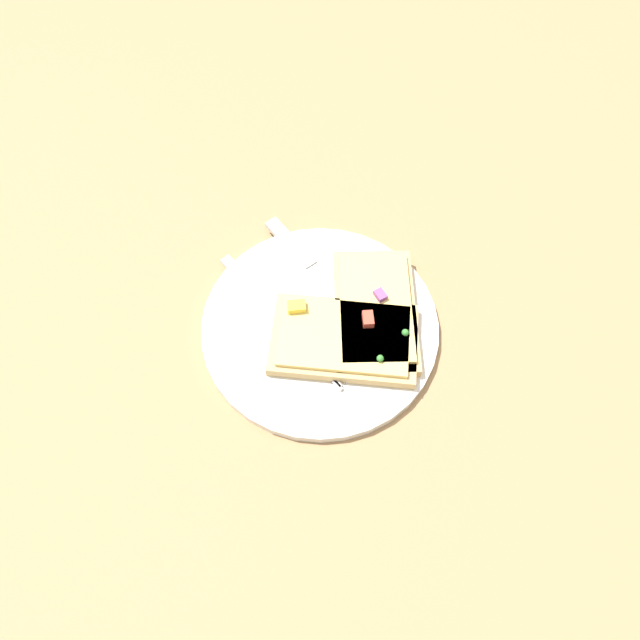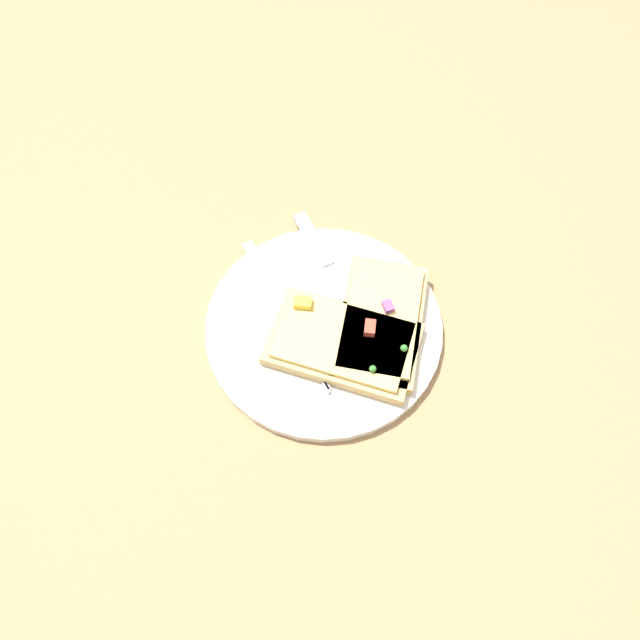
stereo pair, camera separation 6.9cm
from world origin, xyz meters
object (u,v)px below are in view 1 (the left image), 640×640
Objects in this scene: pizza_slice_corner at (375,310)px; pizza_slice_main at (344,339)px; plate at (320,327)px; fork at (289,325)px; knife at (316,272)px.

pizza_slice_main is at bearing -46.38° from pizza_slice_corner.
fork is at bearing -6.62° from plate.
knife is 0.09m from pizza_slice_corner.
pizza_slice_corner is (-0.06, -0.00, 0.02)m from plate.
pizza_slice_corner reaches higher than plate.
fork is at bearing -81.98° from pizza_slice_corner.
pizza_slice_corner is at bearing 50.52° from pizza_slice_main.
pizza_slice_main reaches higher than knife.
plate is at bearing 144.18° from pizza_slice_main.
pizza_slice_corner is at bearing 58.04° from fork.
fork is 0.10m from pizza_slice_corner.
pizza_slice_main is (-0.01, 0.10, 0.01)m from knife.
knife is 1.14× the size of pizza_slice_main.
fork reaches higher than plate.
knife reaches higher than fork.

